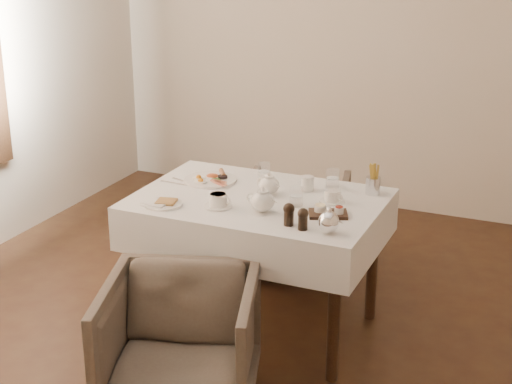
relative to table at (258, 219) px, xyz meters
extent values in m
plane|color=black|center=(0.17, -0.38, -0.64)|extent=(5.00, 5.00, 0.00)
plane|color=beige|center=(0.17, 2.12, 0.81)|extent=(4.50, 0.00, 4.50)
cube|color=black|center=(0.00, 0.00, 0.08)|extent=(1.20, 0.80, 0.04)
cube|color=silver|center=(0.00, 0.00, 0.00)|extent=(1.28, 0.88, 0.23)
cylinder|color=black|center=(-0.54, 0.34, -0.29)|extent=(0.06, 0.06, 0.70)
cylinder|color=black|center=(0.54, 0.34, -0.29)|extent=(0.06, 0.06, 0.70)
cylinder|color=black|center=(-0.54, -0.34, -0.29)|extent=(0.06, 0.06, 0.70)
cylinder|color=black|center=(0.54, -0.34, -0.29)|extent=(0.06, 0.06, 0.70)
imported|color=#4F433A|center=(-0.03, -0.82, -0.32)|extent=(0.86, 0.87, 0.63)
imported|color=#4F433A|center=(-0.09, 0.79, -0.34)|extent=(0.78, 0.79, 0.60)
cylinder|color=white|center=(-0.36, 0.15, 0.12)|extent=(0.29, 0.29, 0.01)
ellipsoid|color=#AF491F|center=(-0.37, 0.19, 0.14)|extent=(0.07, 0.07, 0.02)
cylinder|color=brown|center=(-0.32, 0.24, 0.14)|extent=(0.08, 0.10, 0.03)
cylinder|color=black|center=(-0.30, 0.18, 0.14)|extent=(0.05, 0.05, 0.02)
cube|color=#A33226|center=(-0.28, 0.10, 0.13)|extent=(0.10, 0.07, 0.01)
ellipsoid|color=#264C19|center=(-0.32, 0.14, 0.13)|extent=(0.06, 0.05, 0.02)
cylinder|color=white|center=(-0.40, -0.29, 0.12)|extent=(0.19, 0.19, 0.01)
cube|color=olive|center=(-0.39, -0.28, 0.13)|extent=(0.11, 0.11, 0.01)
cube|color=silver|center=(-0.43, -0.31, 0.13)|extent=(0.14, 0.11, 0.02)
cylinder|color=white|center=(0.20, 0.21, 0.16)|extent=(0.08, 0.08, 0.08)
cylinder|color=white|center=(-0.13, -0.20, 0.12)|extent=(0.14, 0.14, 0.01)
cylinder|color=white|center=(-0.13, -0.20, 0.16)|extent=(0.10, 0.10, 0.06)
cylinder|color=#9B7846|center=(-0.13, -0.20, 0.18)|extent=(0.08, 0.08, 0.00)
cylinder|color=white|center=(0.37, 0.10, 0.12)|extent=(0.13, 0.13, 0.01)
cylinder|color=white|center=(0.37, 0.10, 0.15)|extent=(0.11, 0.11, 0.06)
cylinder|color=#9B7846|center=(0.37, 0.10, 0.18)|extent=(0.07, 0.07, 0.00)
cylinder|color=silver|center=(-0.09, 0.27, 0.17)|extent=(0.08, 0.08, 0.10)
cylinder|color=silver|center=(0.22, -0.02, 0.17)|extent=(0.08, 0.08, 0.10)
cylinder|color=silver|center=(0.30, 0.31, 0.17)|extent=(0.09, 0.09, 0.10)
cube|color=black|center=(0.41, -0.09, 0.13)|extent=(0.22, 0.19, 0.02)
cylinder|color=white|center=(0.37, -0.09, 0.15)|extent=(0.06, 0.06, 0.03)
cylinder|color=maroon|center=(0.47, -0.08, 0.15)|extent=(0.05, 0.05, 0.03)
cylinder|color=silver|center=(0.53, 0.30, 0.16)|extent=(0.08, 0.08, 0.09)
cube|color=silver|center=(-0.48, 0.07, 0.12)|extent=(0.19, 0.07, 0.00)
cube|color=silver|center=(-0.52, 0.03, 0.12)|extent=(0.18, 0.03, 0.00)
camera|label=1|loc=(1.53, -3.52, 1.52)|focal=55.00mm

